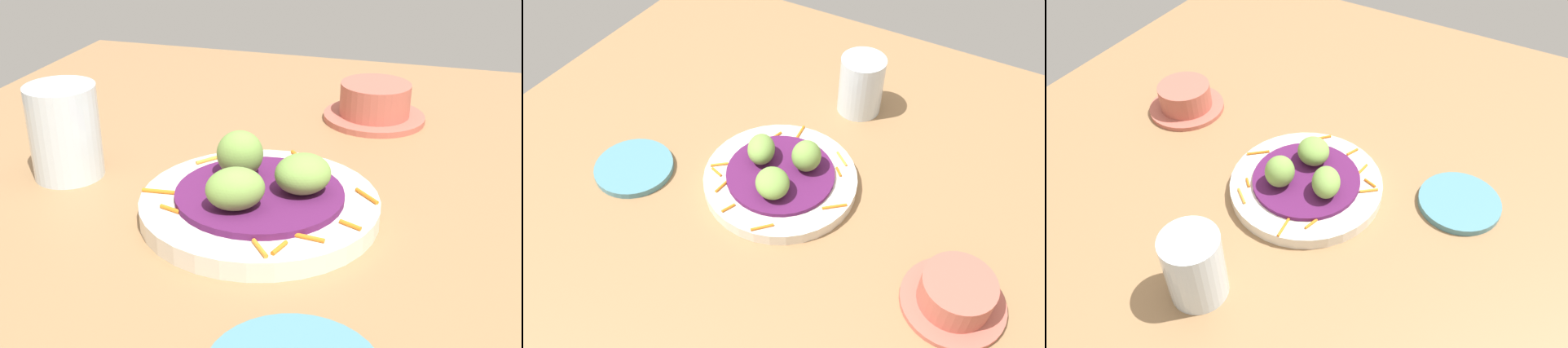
{
  "view_description": "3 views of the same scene",
  "coord_description": "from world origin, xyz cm",
  "views": [
    {
      "loc": [
        58.1,
        10.83,
        33.97
      ],
      "look_at": [
        0.86,
        -6.09,
        5.49
      ],
      "focal_mm": 45.93,
      "sensor_mm": 36.0,
      "label": 1
    },
    {
      "loc": [
        -25.95,
        43.7,
        64.04
      ],
      "look_at": [
        1.63,
        -4.59,
        5.82
      ],
      "focal_mm": 37.54,
      "sensor_mm": 36.0,
      "label": 2
    },
    {
      "loc": [
        31.81,
        -55.54,
        60.85
      ],
      "look_at": [
        3.35,
        -6.2,
        6.16
      ],
      "focal_mm": 36.41,
      "sensor_mm": 36.0,
      "label": 3
    }
  ],
  "objects": [
    {
      "name": "guac_scoop_center",
      "position": [
        1.82,
        -1.59,
        6.56
      ],
      "size": [
        7.3,
        7.4,
        3.86
      ],
      "primitive_type": "ellipsoid",
      "rotation": [
        0.0,
        0.0,
        2.23
      ],
      "color": "#759E47",
      "rests_on": "cabbage_bed"
    },
    {
      "name": "guac_scoop_right",
      "position": [
        -0.13,
        -8.52,
        7.02
      ],
      "size": [
        5.52,
        5.71,
        4.78
      ],
      "primitive_type": "ellipsoid",
      "rotation": [
        0.0,
        0.0,
        0.26
      ],
      "color": "#759E47",
      "rests_on": "cabbage_bed"
    },
    {
      "name": "main_plate",
      "position": [
        2.85,
        -5.62,
        2.97
      ],
      "size": [
        23.46,
        23.46,
        1.94
      ],
      "primitive_type": "cylinder",
      "color": "silver",
      "rests_on": "table_surface"
    },
    {
      "name": "table_surface",
      "position": [
        0.0,
        0.0,
        1.0
      ],
      "size": [
        110.0,
        110.0,
        2.0
      ],
      "primitive_type": "cube",
      "color": "#936D47",
      "rests_on": "ground"
    },
    {
      "name": "carrot_garnish",
      "position": [
        3.15,
        -5.33,
        4.14
      ],
      "size": [
        21.94,
        22.86,
        0.4
      ],
      "color": "orange",
      "rests_on": "main_plate"
    },
    {
      "name": "water_glass",
      "position": [
        -0.04,
        -28.42,
        7.15
      ],
      "size": [
        7.6,
        7.6,
        10.3
      ],
      "primitive_type": "cylinder",
      "color": "silver",
      "rests_on": "table_surface"
    },
    {
      "name": "cabbage_bed",
      "position": [
        2.85,
        -5.62,
        4.29
      ],
      "size": [
        16.53,
        16.53,
        0.69
      ],
      "primitive_type": "cylinder",
      "color": "#51194C",
      "rests_on": "main_plate"
    },
    {
      "name": "terracotta_bowl",
      "position": [
        -26.68,
        1.58,
        4.22
      ],
      "size": [
        13.45,
        13.45,
        5.08
      ],
      "color": "#B75B4C",
      "rests_on": "table_surface"
    },
    {
      "name": "guac_scoop_left",
      "position": [
        6.85,
        -6.75,
        6.64
      ],
      "size": [
        6.22,
        6.81,
        4.02
      ],
      "primitive_type": "ellipsoid",
      "rotation": [
        0.0,
        0.0,
        0.47
      ],
      "color": "#759E47",
      "rests_on": "cabbage_bed"
    },
    {
      "name": "side_plate_small",
      "position": [
        24.47,
        3.18,
        2.52
      ],
      "size": [
        12.33,
        12.33,
        1.04
      ],
      "primitive_type": "cylinder",
      "color": "teal",
      "rests_on": "table_surface"
    }
  ]
}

